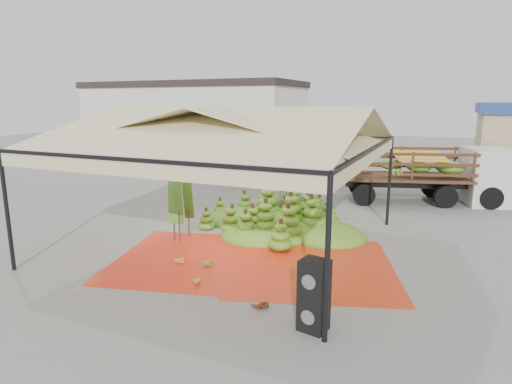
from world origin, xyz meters
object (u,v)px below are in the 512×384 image
at_px(vendor, 277,198).
at_px(banana_heap, 283,211).
at_px(truck_left, 277,156).
at_px(speaker_stack, 314,295).
at_px(truck_right, 434,169).

bearing_deg(vendor, banana_heap, 109.53).
bearing_deg(vendor, truck_left, -83.81).
relative_size(vendor, truck_left, 0.27).
relative_size(banana_heap, speaker_stack, 4.42).
relative_size(banana_heap, vendor, 3.43).
bearing_deg(speaker_stack, truck_right, 93.60).
bearing_deg(truck_left, speaker_stack, -78.23).
relative_size(vendor, truck_right, 0.25).
height_order(vendor, truck_right, truck_right).
distance_m(vendor, truck_right, 7.36).
distance_m(banana_heap, speaker_stack, 6.34).
distance_m(speaker_stack, vendor, 7.22).
bearing_deg(truck_left, banana_heap, -79.33).
height_order(speaker_stack, vendor, vendor).
height_order(banana_heap, speaker_stack, speaker_stack).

